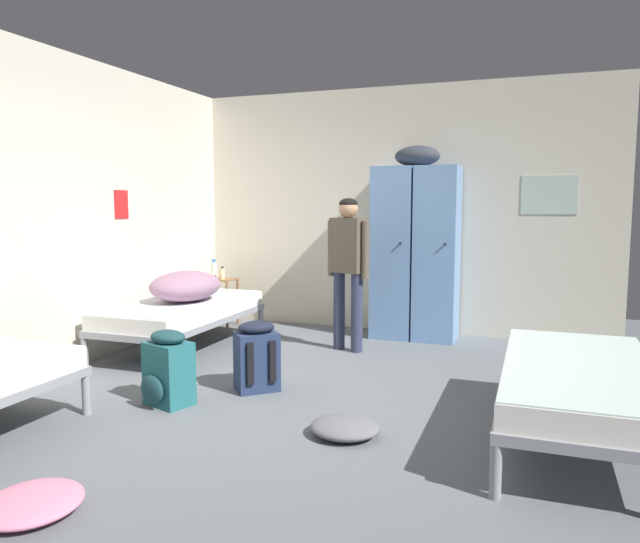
{
  "coord_description": "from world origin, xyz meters",
  "views": [
    {
      "loc": [
        1.52,
        -3.87,
        1.45
      ],
      "look_at": [
        0.0,
        0.28,
        0.95
      ],
      "focal_mm": 33.31,
      "sensor_mm": 36.0,
      "label": 1
    }
  ],
  "objects_px": {
    "bedding_heap": "(186,286)",
    "backpack_teal": "(168,370)",
    "shelf_unit": "(219,297)",
    "bed_right": "(579,381)",
    "water_bottle": "(214,270)",
    "person_traveler": "(348,260)",
    "bed_left_rear": "(183,312)",
    "lotion_bottle": "(223,273)",
    "backpack_navy": "(256,357)",
    "clothes_pile_pink": "(32,503)",
    "locker_bank": "(416,249)",
    "clothes_pile_grey": "(345,427)"
  },
  "relations": [
    {
      "from": "locker_bank",
      "to": "backpack_navy",
      "type": "xyz_separation_m",
      "value": [
        -0.8,
        -2.27,
        -0.71
      ]
    },
    {
      "from": "locker_bank",
      "to": "lotion_bottle",
      "type": "distance_m",
      "value": 2.3
    },
    {
      "from": "bed_left_rear",
      "to": "person_traveler",
      "type": "height_order",
      "value": "person_traveler"
    },
    {
      "from": "person_traveler",
      "to": "backpack_teal",
      "type": "height_order",
      "value": "person_traveler"
    },
    {
      "from": "water_bottle",
      "to": "clothes_pile_pink",
      "type": "height_order",
      "value": "water_bottle"
    },
    {
      "from": "lotion_bottle",
      "to": "backpack_navy",
      "type": "bearing_deg",
      "value": -54.85
    },
    {
      "from": "clothes_pile_grey",
      "to": "water_bottle",
      "type": "bearing_deg",
      "value": 132.43
    },
    {
      "from": "person_traveler",
      "to": "bedding_heap",
      "type": "bearing_deg",
      "value": -162.11
    },
    {
      "from": "clothes_pile_pink",
      "to": "clothes_pile_grey",
      "type": "xyz_separation_m",
      "value": [
        1.1,
        1.41,
        0.01
      ]
    },
    {
      "from": "bedding_heap",
      "to": "backpack_teal",
      "type": "height_order",
      "value": "bedding_heap"
    },
    {
      "from": "person_traveler",
      "to": "water_bottle",
      "type": "xyz_separation_m",
      "value": [
        -1.9,
        0.67,
        -0.24
      ]
    },
    {
      "from": "shelf_unit",
      "to": "clothes_pile_pink",
      "type": "relative_size",
      "value": 1.17
    },
    {
      "from": "shelf_unit",
      "to": "person_traveler",
      "type": "height_order",
      "value": "person_traveler"
    },
    {
      "from": "locker_bank",
      "to": "water_bottle",
      "type": "distance_m",
      "value": 2.44
    },
    {
      "from": "person_traveler",
      "to": "clothes_pile_pink",
      "type": "xyz_separation_m",
      "value": [
        -0.46,
        -3.52,
        -0.86
      ]
    },
    {
      "from": "locker_bank",
      "to": "lotion_bottle",
      "type": "relative_size",
      "value": 13.64
    },
    {
      "from": "shelf_unit",
      "to": "backpack_teal",
      "type": "relative_size",
      "value": 1.04
    },
    {
      "from": "bed_right",
      "to": "backpack_navy",
      "type": "xyz_separation_m",
      "value": [
        -2.3,
        0.25,
        -0.12
      ]
    },
    {
      "from": "shelf_unit",
      "to": "water_bottle",
      "type": "distance_m",
      "value": 0.34
    },
    {
      "from": "bedding_heap",
      "to": "backpack_teal",
      "type": "distance_m",
      "value": 1.75
    },
    {
      "from": "locker_bank",
      "to": "bed_right",
      "type": "relative_size",
      "value": 1.09
    },
    {
      "from": "water_bottle",
      "to": "backpack_teal",
      "type": "relative_size",
      "value": 0.41
    },
    {
      "from": "locker_bank",
      "to": "bedding_heap",
      "type": "distance_m",
      "value": 2.46
    },
    {
      "from": "locker_bank",
      "to": "shelf_unit",
      "type": "bearing_deg",
      "value": -176.18
    },
    {
      "from": "clothes_pile_grey",
      "to": "bedding_heap",
      "type": "bearing_deg",
      "value": 143.57
    },
    {
      "from": "backpack_teal",
      "to": "water_bottle",
      "type": "bearing_deg",
      "value": 113.52
    },
    {
      "from": "person_traveler",
      "to": "lotion_bottle",
      "type": "bearing_deg",
      "value": 160.71
    },
    {
      "from": "locker_bank",
      "to": "bed_right",
      "type": "bearing_deg",
      "value": -59.23
    },
    {
      "from": "bed_right",
      "to": "clothes_pile_pink",
      "type": "height_order",
      "value": "bed_right"
    },
    {
      "from": "water_bottle",
      "to": "clothes_pile_pink",
      "type": "relative_size",
      "value": 0.47
    },
    {
      "from": "bed_left_rear",
      "to": "clothes_pile_grey",
      "type": "distance_m",
      "value": 2.75
    },
    {
      "from": "bed_right",
      "to": "person_traveler",
      "type": "relative_size",
      "value": 1.26
    },
    {
      "from": "water_bottle",
      "to": "backpack_teal",
      "type": "distance_m",
      "value": 2.94
    },
    {
      "from": "water_bottle",
      "to": "backpack_navy",
      "type": "distance_m",
      "value": 2.7
    },
    {
      "from": "person_traveler",
      "to": "backpack_navy",
      "type": "bearing_deg",
      "value": -101.32
    },
    {
      "from": "bed_right",
      "to": "lotion_bottle",
      "type": "distance_m",
      "value": 4.43
    },
    {
      "from": "bedding_heap",
      "to": "person_traveler",
      "type": "distance_m",
      "value": 1.64
    },
    {
      "from": "bed_left_rear",
      "to": "bedding_heap",
      "type": "relative_size",
      "value": 2.31
    },
    {
      "from": "person_traveler",
      "to": "backpack_teal",
      "type": "distance_m",
      "value": 2.23
    },
    {
      "from": "bed_right",
      "to": "water_bottle",
      "type": "relative_size",
      "value": 8.36
    },
    {
      "from": "bed_left_rear",
      "to": "backpack_navy",
      "type": "distance_m",
      "value": 1.59
    },
    {
      "from": "shelf_unit",
      "to": "bedding_heap",
      "type": "xyz_separation_m",
      "value": [
        0.28,
        -1.15,
        0.29
      ]
    },
    {
      "from": "shelf_unit",
      "to": "person_traveler",
      "type": "bearing_deg",
      "value": -19.72
    },
    {
      "from": "person_traveler",
      "to": "lotion_bottle",
      "type": "distance_m",
      "value": 1.88
    },
    {
      "from": "bed_left_rear",
      "to": "backpack_teal",
      "type": "xyz_separation_m",
      "value": [
        0.83,
        -1.48,
        -0.12
      ]
    },
    {
      "from": "bed_left_rear",
      "to": "person_traveler",
      "type": "distance_m",
      "value": 1.74
    },
    {
      "from": "bed_right",
      "to": "clothes_pile_pink",
      "type": "relative_size",
      "value": 3.9
    },
    {
      "from": "backpack_teal",
      "to": "lotion_bottle",
      "type": "bearing_deg",
      "value": 111.19
    },
    {
      "from": "bed_right",
      "to": "clothes_pile_grey",
      "type": "xyz_separation_m",
      "value": [
        -1.36,
        -0.41,
        -0.33
      ]
    },
    {
      "from": "backpack_navy",
      "to": "clothes_pile_pink",
      "type": "distance_m",
      "value": 2.08
    }
  ]
}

